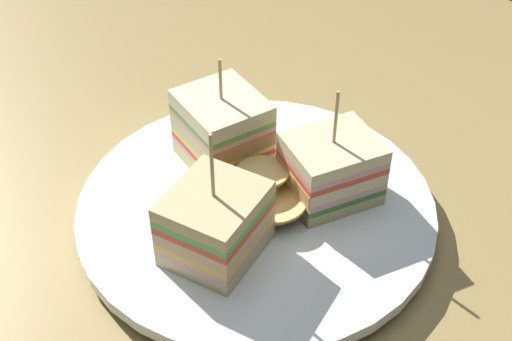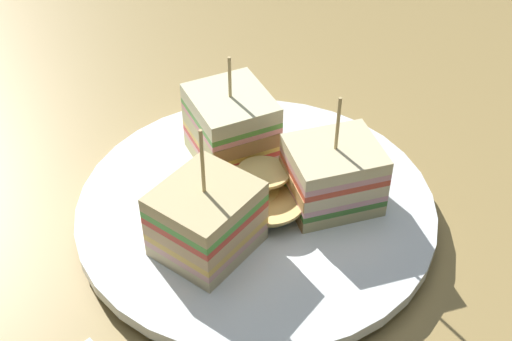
% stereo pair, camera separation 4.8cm
% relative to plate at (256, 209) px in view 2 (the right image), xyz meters
% --- Properties ---
extents(ground_plane, '(1.19, 0.89, 0.02)m').
position_rel_plate_xyz_m(ground_plane, '(0.00, 0.00, -0.02)').
color(ground_plane, '#9A7E48').
extents(plate, '(0.26, 0.26, 0.02)m').
position_rel_plate_xyz_m(plate, '(0.00, 0.00, 0.00)').
color(plate, white).
rests_on(plate, ground_plane).
extents(sandwich_wedge_0, '(0.07, 0.07, 0.09)m').
position_rel_plate_xyz_m(sandwich_wedge_0, '(0.05, -0.02, 0.04)').
color(sandwich_wedge_0, beige).
rests_on(sandwich_wedge_0, plate).
extents(sandwich_wedge_1, '(0.07, 0.07, 0.10)m').
position_rel_plate_xyz_m(sandwich_wedge_1, '(-0.01, 0.05, 0.03)').
color(sandwich_wedge_1, beige).
rests_on(sandwich_wedge_1, plate).
extents(sandwich_wedge_2, '(0.07, 0.08, 0.09)m').
position_rel_plate_xyz_m(sandwich_wedge_2, '(-0.03, -0.04, 0.03)').
color(sandwich_wedge_2, '#D2BD7D').
rests_on(sandwich_wedge_2, plate).
extents(chip_pile, '(0.07, 0.07, 0.03)m').
position_rel_plate_xyz_m(chip_pile, '(-0.01, -0.00, 0.02)').
color(chip_pile, '#E1D083').
rests_on(chip_pile, plate).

